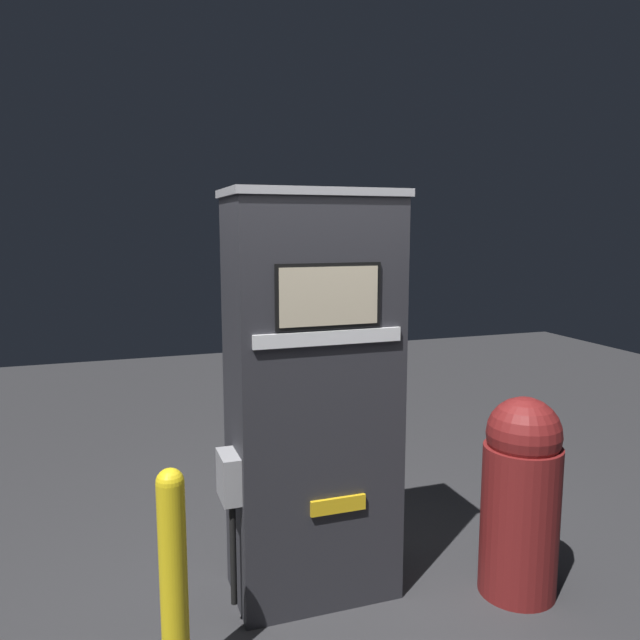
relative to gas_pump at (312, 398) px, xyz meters
name	(u,v)px	position (x,y,z in m)	size (l,w,h in m)	color
ground_plane	(328,614)	(0.00, -0.25, -1.10)	(14.00, 14.00, 0.00)	#2D2D30
gas_pump	(312,398)	(0.00, 0.00, 0.00)	(0.97, 0.53, 2.20)	#28282D
safety_bollard	(174,578)	(-0.80, -0.54, -0.57)	(0.12, 0.12, 1.02)	yellow
trash_bin	(521,495)	(1.07, -0.39, -0.53)	(0.42, 0.42, 1.11)	maroon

